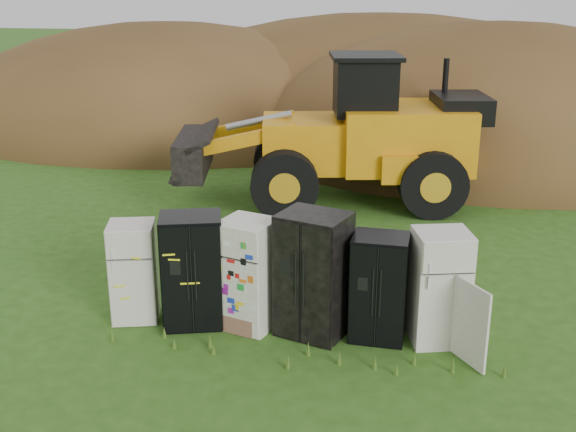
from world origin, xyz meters
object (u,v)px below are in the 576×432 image
fridge_leftmost (134,272)px  fridge_black_right (379,288)px  fridge_black_side (192,270)px  fridge_sticker (249,274)px  fridge_dark_mid (313,275)px  wheel_loader (326,130)px  fridge_open_door (439,287)px

fridge_leftmost → fridge_black_right: fridge_black_right is taller
fridge_black_side → fridge_sticker: (0.91, 0.04, -0.02)m
fridge_leftmost → fridge_dark_mid: fridge_dark_mid is taller
fridge_leftmost → fridge_sticker: (1.90, 0.01, 0.08)m
fridge_black_right → wheel_loader: (-1.56, 6.82, 0.96)m
fridge_sticker → fridge_black_right: size_ratio=1.07×
fridge_leftmost → fridge_black_right: bearing=-14.4°
fridge_black_right → wheel_loader: wheel_loader is taller
fridge_open_door → wheel_loader: bearing=96.5°
fridge_open_door → fridge_sticker: bearing=165.9°
fridge_dark_mid → fridge_black_side: bearing=-161.0°
fridge_open_door → wheel_loader: wheel_loader is taller
fridge_dark_mid → fridge_black_right: fridge_dark_mid is taller
fridge_sticker → wheel_loader: (0.47, 6.76, 0.90)m
fridge_sticker → fridge_black_side: bearing=-158.3°
wheel_loader → fridge_dark_mid: bearing=-94.9°
fridge_leftmost → fridge_black_right: size_ratio=0.97×
fridge_leftmost → fridge_dark_mid: bearing=-14.9°
fridge_dark_mid → wheel_loader: bearing=114.4°
wheel_loader → fridge_leftmost: bearing=-118.8°
fridge_leftmost → fridge_sticker: size_ratio=0.91×
fridge_leftmost → fridge_sticker: 1.90m
fridge_black_right → fridge_open_door: 0.90m
fridge_black_right → fridge_sticker: bearing=-177.8°
fridge_sticker → fridge_black_right: fridge_sticker is taller
fridge_dark_mid → fridge_sticker: bearing=-164.2°
fridge_leftmost → wheel_loader: 7.24m
fridge_open_door → wheel_loader: size_ratio=0.24×
fridge_black_right → wheel_loader: 7.06m
fridge_leftmost → fridge_open_door: 4.83m
fridge_dark_mid → wheel_loader: (-0.55, 6.83, 0.81)m
fridge_black_side → fridge_leftmost: bearing=163.0°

